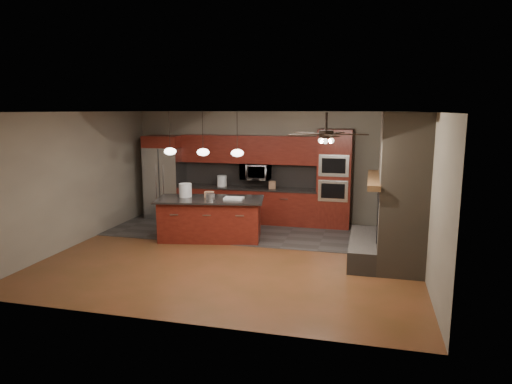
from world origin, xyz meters
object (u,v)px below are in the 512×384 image
(counter_bucket, at_px, (222,181))
(paint_can, at_px, (211,197))
(counter_box, at_px, (272,185))
(oven_tower, at_px, (334,179))
(paint_tray, at_px, (234,198))
(cardboard_box, at_px, (209,194))
(white_bucket, at_px, (185,190))
(kitchen_island, at_px, (210,219))
(refrigerator, at_px, (165,177))
(microwave, at_px, (256,172))

(counter_bucket, bearing_deg, paint_can, -79.31)
(counter_bucket, bearing_deg, counter_box, -2.15)
(oven_tower, height_order, paint_tray, oven_tower)
(oven_tower, distance_m, paint_can, 3.12)
(oven_tower, relative_size, cardboard_box, 11.78)
(paint_can, distance_m, cardboard_box, 0.27)
(white_bucket, relative_size, counter_box, 1.63)
(kitchen_island, bearing_deg, paint_can, -76.48)
(paint_tray, bearing_deg, refrigerator, 142.63)
(paint_can, xyz_separation_m, counter_bucket, (-0.35, 1.86, 0.05))
(oven_tower, height_order, counter_bucket, oven_tower)
(oven_tower, xyz_separation_m, kitchen_island, (-2.56, -1.74, -0.73))
(white_bucket, relative_size, cardboard_box, 1.50)
(paint_can, distance_m, counter_bucket, 1.90)
(paint_tray, bearing_deg, cardboard_box, 168.89)
(kitchen_island, height_order, counter_bucket, counter_bucket)
(refrigerator, distance_m, paint_tray, 2.88)
(paint_can, height_order, counter_bucket, counter_bucket)
(counter_bucket, relative_size, counter_box, 1.47)
(kitchen_island, distance_m, paint_tray, 0.71)
(microwave, xyz_separation_m, cardboard_box, (-0.65, -1.67, -0.32))
(oven_tower, distance_m, refrigerator, 4.40)
(microwave, distance_m, refrigerator, 2.44)
(paint_tray, relative_size, counter_box, 2.23)
(microwave, xyz_separation_m, refrigerator, (-2.43, -0.13, -0.21))
(white_bucket, xyz_separation_m, paint_can, (0.65, -0.16, -0.09))
(kitchen_island, distance_m, counter_bucket, 1.86)
(refrigerator, xyz_separation_m, counter_bucket, (1.55, 0.08, -0.05))
(microwave, height_order, paint_can, microwave)
(microwave, bearing_deg, counter_bucket, -176.75)
(oven_tower, xyz_separation_m, refrigerator, (-4.40, -0.07, -0.10))
(paint_can, bearing_deg, counter_bucket, 100.69)
(kitchen_island, distance_m, paint_can, 0.54)
(cardboard_box, bearing_deg, white_bucket, 178.24)
(refrigerator, distance_m, counter_box, 2.88)
(cardboard_box, bearing_deg, paint_can, -75.30)
(white_bucket, relative_size, paint_can, 1.56)
(kitchen_island, height_order, paint_can, paint_can)
(oven_tower, relative_size, counter_box, 12.81)
(microwave, relative_size, refrigerator, 0.34)
(counter_box, bearing_deg, paint_tray, -119.82)
(white_bucket, xyz_separation_m, cardboard_box, (0.53, 0.09, -0.09))
(paint_can, relative_size, paint_tray, 0.47)
(refrigerator, relative_size, kitchen_island, 0.88)
(microwave, distance_m, paint_tray, 1.79)
(kitchen_island, height_order, paint_tray, paint_tray)
(white_bucket, height_order, cardboard_box, white_bucket)
(counter_bucket, bearing_deg, refrigerator, -177.00)
(paint_tray, height_order, counter_bucket, counter_bucket)
(counter_bucket, height_order, counter_box, counter_bucket)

